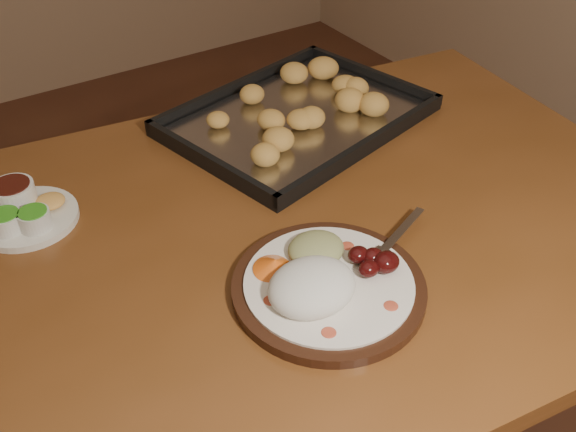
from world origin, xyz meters
TOP-DOWN VIEW (x-y plane):
  - dining_table at (0.25, -0.21)m, footprint 1.60×1.09m
  - dinner_plate at (0.29, -0.38)m, footprint 0.37×0.28m
  - condiment_saucer at (-0.03, 0.02)m, footprint 0.16×0.16m
  - baking_tray at (0.53, 0.05)m, footprint 0.57×0.47m

SIDE VIEW (x-z plane):
  - dining_table at x=0.25m, z-range 0.28..1.03m
  - baking_tray at x=0.53m, z-range 0.74..0.79m
  - condiment_saucer at x=-0.03m, z-range 0.74..0.80m
  - dinner_plate at x=0.29m, z-range 0.74..0.80m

